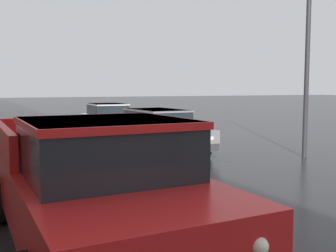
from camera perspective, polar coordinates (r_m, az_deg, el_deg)
The scene contains 5 objects.
snow_bank_along_left_kerb at distance 25.99m, azimuth -6.95°, elevation 1.62°, with size 2.85×1.09×0.89m.
pickup_truck_red_approaching_near_lane at distance 5.28m, azimuth -10.93°, elevation -8.08°, with size 2.26×5.46×1.76m.
sedan_grey_parked_kerbside_close at distance 13.06m, azimuth -1.25°, elevation -0.56°, with size 1.98×4.49×1.42m.
sedan_silver_parked_kerbside_mid at distance 18.19m, azimuth -8.48°, elevation 1.05°, with size 2.00×4.08×1.42m.
street_lamp_post at distance 12.86m, azimuth 19.21°, elevation 9.74°, with size 0.44×0.24×5.59m.
Camera 1 is at (-3.45, 1.78, 2.10)m, focal length 42.87 mm.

